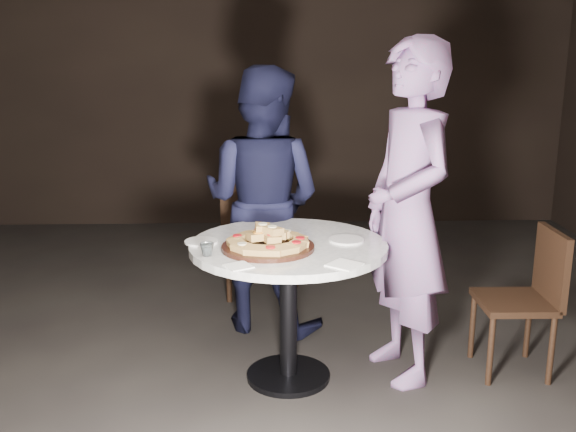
{
  "coord_description": "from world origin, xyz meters",
  "views": [
    {
      "loc": [
        -0.06,
        -3.05,
        1.71
      ],
      "look_at": [
        0.06,
        0.18,
        0.9
      ],
      "focal_mm": 40.0,
      "sensor_mm": 36.0,
      "label": 1
    }
  ],
  "objects_px": {
    "water_glass": "(207,249)",
    "diner_teal": "(408,214)",
    "focaccia_pile": "(268,239)",
    "chair_far": "(259,222)",
    "serving_board": "(268,247)",
    "chair_right": "(530,291)",
    "diner_navy": "(262,201)",
    "table": "(288,269)"
  },
  "relations": [
    {
      "from": "water_glass",
      "to": "diner_teal",
      "type": "bearing_deg",
      "value": 14.03
    },
    {
      "from": "focaccia_pile",
      "to": "chair_far",
      "type": "height_order",
      "value": "chair_far"
    },
    {
      "from": "chair_far",
      "to": "diner_teal",
      "type": "xyz_separation_m",
      "value": [
        0.79,
        -1.13,
        0.33
      ]
    },
    {
      "from": "serving_board",
      "to": "chair_right",
      "type": "xyz_separation_m",
      "value": [
        1.42,
        0.16,
        -0.31
      ]
    },
    {
      "from": "serving_board",
      "to": "chair_right",
      "type": "bearing_deg",
      "value": 6.26
    },
    {
      "from": "water_glass",
      "to": "serving_board",
      "type": "bearing_deg",
      "value": 18.61
    },
    {
      "from": "serving_board",
      "to": "focaccia_pile",
      "type": "height_order",
      "value": "focaccia_pile"
    },
    {
      "from": "serving_board",
      "to": "chair_far",
      "type": "height_order",
      "value": "chair_far"
    },
    {
      "from": "chair_right",
      "to": "diner_navy",
      "type": "height_order",
      "value": "diner_navy"
    },
    {
      "from": "diner_navy",
      "to": "diner_teal",
      "type": "height_order",
      "value": "diner_teal"
    },
    {
      "from": "table",
      "to": "chair_far",
      "type": "xyz_separation_m",
      "value": [
        -0.16,
        1.18,
        -0.05
      ]
    },
    {
      "from": "table",
      "to": "serving_board",
      "type": "xyz_separation_m",
      "value": [
        -0.11,
        -0.11,
        0.15
      ]
    },
    {
      "from": "table",
      "to": "focaccia_pile",
      "type": "distance_m",
      "value": 0.25
    },
    {
      "from": "chair_far",
      "to": "diner_navy",
      "type": "distance_m",
      "value": 0.52
    },
    {
      "from": "water_glass",
      "to": "diner_navy",
      "type": "height_order",
      "value": "diner_navy"
    },
    {
      "from": "diner_navy",
      "to": "diner_teal",
      "type": "xyz_separation_m",
      "value": [
        0.76,
        -0.68,
        0.08
      ]
    },
    {
      "from": "focaccia_pile",
      "to": "diner_navy",
      "type": "distance_m",
      "value": 0.83
    },
    {
      "from": "water_glass",
      "to": "diner_teal",
      "type": "xyz_separation_m",
      "value": [
        1.03,
        0.26,
        0.11
      ]
    },
    {
      "from": "water_glass",
      "to": "chair_far",
      "type": "relative_size",
      "value": 0.07
    },
    {
      "from": "table",
      "to": "serving_board",
      "type": "relative_size",
      "value": 2.9
    },
    {
      "from": "diner_teal",
      "to": "focaccia_pile",
      "type": "bearing_deg",
      "value": -93.71
    },
    {
      "from": "serving_board",
      "to": "focaccia_pile",
      "type": "relative_size",
      "value": 1.12
    },
    {
      "from": "table",
      "to": "diner_teal",
      "type": "distance_m",
      "value": 0.69
    },
    {
      "from": "serving_board",
      "to": "diner_navy",
      "type": "distance_m",
      "value": 0.84
    },
    {
      "from": "water_glass",
      "to": "chair_right",
      "type": "bearing_deg",
      "value": 8.46
    },
    {
      "from": "table",
      "to": "diner_teal",
      "type": "height_order",
      "value": "diner_teal"
    },
    {
      "from": "chair_right",
      "to": "diner_navy",
      "type": "distance_m",
      "value": 1.64
    },
    {
      "from": "chair_far",
      "to": "water_glass",
      "type": "bearing_deg",
      "value": 95.12
    },
    {
      "from": "chair_right",
      "to": "diner_teal",
      "type": "height_order",
      "value": "diner_teal"
    },
    {
      "from": "serving_board",
      "to": "diner_navy",
      "type": "height_order",
      "value": "diner_navy"
    },
    {
      "from": "focaccia_pile",
      "to": "diner_teal",
      "type": "bearing_deg",
      "value": 12.1
    },
    {
      "from": "chair_right",
      "to": "chair_far",
      "type": "bearing_deg",
      "value": -126.37
    },
    {
      "from": "focaccia_pile",
      "to": "diner_navy",
      "type": "relative_size",
      "value": 0.25
    },
    {
      "from": "serving_board",
      "to": "chair_far",
      "type": "relative_size",
      "value": 0.47
    },
    {
      "from": "water_glass",
      "to": "table",
      "type": "bearing_deg",
      "value": 27.53
    },
    {
      "from": "chair_right",
      "to": "table",
      "type": "bearing_deg",
      "value": -86.94
    },
    {
      "from": "table",
      "to": "diner_navy",
      "type": "relative_size",
      "value": 0.82
    },
    {
      "from": "diner_navy",
      "to": "water_glass",
      "type": "bearing_deg",
      "value": 98.97
    },
    {
      "from": "water_glass",
      "to": "diner_teal",
      "type": "height_order",
      "value": "diner_teal"
    },
    {
      "from": "serving_board",
      "to": "diner_teal",
      "type": "relative_size",
      "value": 0.26
    },
    {
      "from": "chair_right",
      "to": "diner_teal",
      "type": "xyz_separation_m",
      "value": [
        -0.69,
        0.0,
        0.44
      ]
    },
    {
      "from": "chair_far",
      "to": "table",
      "type": "bearing_deg",
      "value": 112.73
    }
  ]
}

